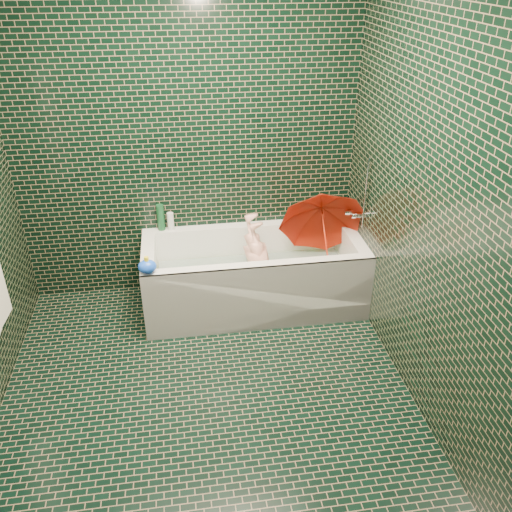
{
  "coord_description": "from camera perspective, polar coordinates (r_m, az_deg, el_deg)",
  "views": [
    {
      "loc": [
        -0.09,
        -2.59,
        2.52
      ],
      "look_at": [
        0.44,
        0.82,
        0.55
      ],
      "focal_mm": 38.0,
      "sensor_mm": 36.0,
      "label": 1
    }
  ],
  "objects": [
    {
      "name": "floor",
      "position": [
        3.61,
        -5.06,
        -14.67
      ],
      "size": [
        2.8,
        2.8,
        0.0
      ],
      "primitive_type": "plane",
      "color": "black",
      "rests_on": "ground"
    },
    {
      "name": "bottle_right_tall",
      "position": [
        4.47,
        6.76,
        4.88
      ],
      "size": [
        0.07,
        0.07,
        0.21
      ],
      "primitive_type": "cylinder",
      "rotation": [
        0.0,
        0.0,
        0.35
      ],
      "color": "#144725",
      "rests_on": "bathtub"
    },
    {
      "name": "bath_mat",
      "position": [
        4.35,
        -0.26,
        -3.2
      ],
      "size": [
        1.35,
        0.47,
        0.01
      ],
      "primitive_type": "cube",
      "color": "green",
      "rests_on": "bathtub"
    },
    {
      "name": "bathtub",
      "position": [
        4.3,
        -0.22,
        -2.71
      ],
      "size": [
        1.7,
        0.75,
        0.55
      ],
      "color": "white",
      "rests_on": "floor"
    },
    {
      "name": "rubber_duck",
      "position": [
        4.51,
        5.97,
        4.31
      ],
      "size": [
        0.13,
        0.1,
        0.1
      ],
      "rotation": [
        0.0,
        0.0,
        0.2
      ],
      "color": "yellow",
      "rests_on": "bathtub"
    },
    {
      "name": "child",
      "position": [
        4.26,
        0.64,
        -1.47
      ],
      "size": [
        0.92,
        0.33,
        0.36
      ],
      "primitive_type": "imported",
      "rotation": [
        -1.4,
        0.0,
        -1.57
      ],
      "color": "#F1AA96",
      "rests_on": "bathtub"
    },
    {
      "name": "soap_bottle_c",
      "position": [
        4.6,
        8.47,
        4.01
      ],
      "size": [
        0.18,
        0.18,
        0.19
      ],
      "primitive_type": "imported",
      "rotation": [
        0.0,
        0.0,
        -0.3
      ],
      "color": "#144725",
      "rests_on": "bathtub"
    },
    {
      "name": "water",
      "position": [
        4.27,
        -0.26,
        -1.58
      ],
      "size": [
        1.48,
        0.53,
        0.0
      ],
      "primitive_type": "cube",
      "color": "silver",
      "rests_on": "bathtub"
    },
    {
      "name": "bottle_left_tall",
      "position": [
        4.37,
        -10.0,
        4.03
      ],
      "size": [
        0.08,
        0.08,
        0.21
      ],
      "primitive_type": "cylinder",
      "rotation": [
        0.0,
        0.0,
        0.33
      ],
      "color": "#144725",
      "rests_on": "bathtub"
    },
    {
      "name": "bottle_right_pump",
      "position": [
        4.56,
        8.46,
        5.01
      ],
      "size": [
        0.06,
        0.06,
        0.17
      ],
      "primitive_type": "cylinder",
      "rotation": [
        0.0,
        0.0,
        -0.16
      ],
      "color": "silver",
      "rests_on": "bathtub"
    },
    {
      "name": "bath_toy",
      "position": [
        3.81,
        -11.38,
        -1.08
      ],
      "size": [
        0.16,
        0.14,
        0.13
      ],
      "rotation": [
        0.0,
        0.0,
        -0.37
      ],
      "color": "blue",
      "rests_on": "bathtub"
    },
    {
      "name": "bottle_left_short",
      "position": [
        4.37,
        -8.98,
        3.61
      ],
      "size": [
        0.06,
        0.06,
        0.15
      ],
      "primitive_type": "cylinder",
      "rotation": [
        0.0,
        0.0,
        0.07
      ],
      "color": "white",
      "rests_on": "bathtub"
    },
    {
      "name": "faucet",
      "position": [
        4.22,
        10.77,
        4.75
      ],
      "size": [
        0.18,
        0.19,
        0.55
      ],
      "color": "silver",
      "rests_on": "wall_right"
    },
    {
      "name": "umbrella",
      "position": [
        4.18,
        7.25,
        2.29
      ],
      "size": [
        0.94,
        0.98,
        1.04
      ],
      "primitive_type": "imported",
      "rotation": [
        0.52,
        -0.49,
        -0.38
      ],
      "color": "red",
      "rests_on": "bathtub"
    },
    {
      "name": "soap_bottle_b",
      "position": [
        4.56,
        8.87,
        3.77
      ],
      "size": [
        0.1,
        0.1,
        0.2
      ],
      "primitive_type": "imported",
      "rotation": [
        0.0,
        0.0,
        -0.13
      ],
      "color": "#4E217C",
      "rests_on": "bathtub"
    },
    {
      "name": "soap_bottle_a",
      "position": [
        4.61,
        8.99,
        4.07
      ],
      "size": [
        0.09,
        0.09,
        0.23
      ],
      "primitive_type": "imported",
      "rotation": [
        0.0,
        0.0,
        0.06
      ],
      "color": "white",
      "rests_on": "bathtub"
    },
    {
      "name": "wall_right",
      "position": [
        3.2,
        17.86,
        4.85
      ],
      "size": [
        0.0,
        2.8,
        2.8
      ],
      "primitive_type": "plane",
      "rotation": [
        1.57,
        0.0,
        -1.57
      ],
      "color": "black",
      "rests_on": "floor"
    },
    {
      "name": "wall_back",
      "position": [
        4.18,
        -7.31,
        11.83
      ],
      "size": [
        2.8,
        0.0,
        2.8
      ],
      "primitive_type": "plane",
      "rotation": [
        1.57,
        0.0,
        0.0
      ],
      "color": "black",
      "rests_on": "floor"
    },
    {
      "name": "wall_front",
      "position": [
        1.74,
        -3.29,
        -17.17
      ],
      "size": [
        2.8,
        0.0,
        2.8
      ],
      "primitive_type": "plane",
      "rotation": [
        -1.57,
        0.0,
        0.0
      ],
      "color": "black",
      "rests_on": "floor"
    }
  ]
}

